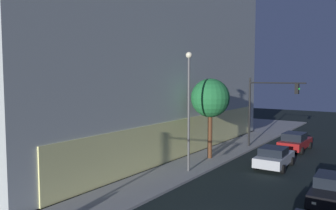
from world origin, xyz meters
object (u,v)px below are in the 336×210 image
at_px(car_silver, 274,157).
at_px(modern_building, 75,52).
at_px(traffic_light_far_corner, 266,101).
at_px(sidewalk_tree, 210,98).
at_px(street_lamp_sidewalk, 189,97).
at_px(car_black, 333,190).
at_px(car_red, 295,141).

bearing_deg(car_silver, modern_building, 91.71).
bearing_deg(traffic_light_far_corner, car_silver, -156.11).
distance_m(traffic_light_far_corner, sidewalk_tree, 6.90).
height_order(street_lamp_sidewalk, sidewalk_tree, street_lamp_sidewalk).
bearing_deg(car_black, modern_building, 78.83).
relative_size(traffic_light_far_corner, street_lamp_sidewalk, 0.79).
bearing_deg(modern_building, traffic_light_far_corner, -70.47).
distance_m(modern_building, street_lamp_sidewalk, 17.61).
distance_m(street_lamp_sidewalk, sidewalk_tree, 4.34).
xyz_separation_m(traffic_light_far_corner, car_black, (-11.70, -7.42, -3.73)).
bearing_deg(car_black, traffic_light_far_corner, 32.38).
distance_m(sidewalk_tree, car_silver, 6.63).
bearing_deg(car_silver, car_red, 1.70).
relative_size(modern_building, traffic_light_far_corner, 4.91).
xyz_separation_m(car_silver, car_red, (7.01, 0.21, 0.05)).
distance_m(traffic_light_far_corner, street_lamp_sidewalk, 10.93).
bearing_deg(traffic_light_far_corner, sidewalk_tree, 159.10).
height_order(car_silver, car_red, car_red).
bearing_deg(modern_building, car_black, -101.17).
bearing_deg(car_red, traffic_light_far_corner, 113.79).
bearing_deg(sidewalk_tree, car_silver, -84.48).
distance_m(car_black, car_silver, 7.49).
relative_size(car_silver, car_red, 0.92).
xyz_separation_m(modern_building, street_lamp_sidewalk, (-4.16, -16.63, -4.06)).
relative_size(sidewalk_tree, car_black, 1.60).
xyz_separation_m(street_lamp_sidewalk, sidewalk_tree, (4.30, 0.54, -0.32)).
distance_m(sidewalk_tree, car_black, 11.95).
distance_m(car_black, car_red, 13.71).
relative_size(traffic_light_far_corner, car_silver, 1.50).
bearing_deg(car_red, modern_building, 110.04).
xyz_separation_m(traffic_light_far_corner, car_red, (1.07, -2.42, -3.70)).
height_order(traffic_light_far_corner, street_lamp_sidewalk, street_lamp_sidewalk).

